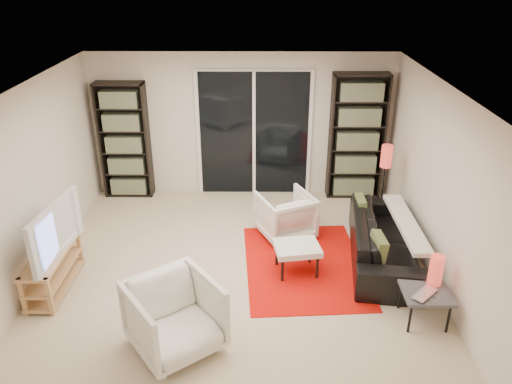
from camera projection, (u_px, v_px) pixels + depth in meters
floor at (237, 270)px, 6.57m from camera, size 5.00×5.00×0.00m
wall_back at (242, 125)px, 8.32m from camera, size 5.00×0.02×2.40m
wall_front at (220, 325)px, 3.80m from camera, size 5.00×0.02×2.40m
wall_left at (30, 187)px, 6.07m from camera, size 0.02×5.00×2.40m
wall_right at (441, 188)px, 6.04m from camera, size 0.02×5.00×2.40m
ceiling at (233, 90)px, 5.55m from camera, size 5.00×5.00×0.02m
sliding_door at (254, 134)px, 8.35m from camera, size 1.92×0.08×2.16m
bookshelf_left at (125, 141)px, 8.28m from camera, size 0.80×0.30×1.95m
bookshelf_right at (357, 137)px, 8.22m from camera, size 0.90×0.30×2.10m
tv_stand at (53, 270)px, 6.11m from camera, size 0.36×1.13×0.50m
tv at (47, 230)px, 5.87m from camera, size 0.29×1.15×0.65m
rug at (304, 265)px, 6.67m from camera, size 1.67×2.17×0.01m
sofa at (384, 239)px, 6.69m from camera, size 1.08×2.18×0.61m
armchair_back at (285, 215)px, 7.26m from camera, size 0.95×0.96×0.67m
armchair_front at (175, 317)px, 5.12m from camera, size 1.18×1.19×0.78m
ottoman at (297, 249)px, 6.40m from camera, size 0.63×0.55×0.40m
side_table at (426, 293)px, 5.52m from camera, size 0.53×0.53×0.40m
laptop at (429, 296)px, 5.39m from camera, size 0.40×0.40×0.03m
table_lamp at (436, 270)px, 5.55m from camera, size 0.16×0.16×0.36m
floor_lamp at (386, 165)px, 7.43m from camera, size 0.19×0.19×1.24m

